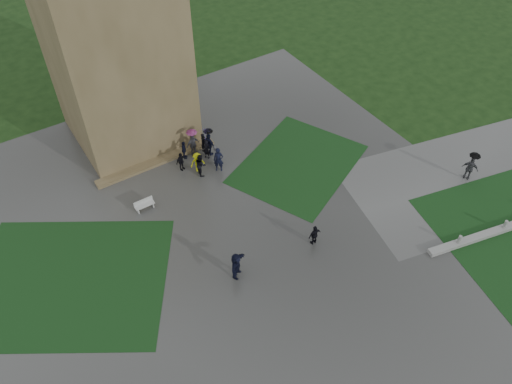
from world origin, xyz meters
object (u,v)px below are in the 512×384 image
bench (144,205)px  pedestrian_path (471,166)px  tower (108,21)px  pedestrian_mid (236,265)px  pedestrian_near (315,235)px

bench → pedestrian_path: (19.99, -9.45, 0.76)m
tower → pedestrian_mid: size_ratio=9.72×
bench → pedestrian_mid: size_ratio=0.70×
pedestrian_near → tower: bearing=-73.7°
tower → bench: tower is taller
pedestrian_mid → pedestrian_near: pedestrian_mid is taller
pedestrian_mid → tower: bearing=47.6°
tower → pedestrian_path: bearing=-45.2°
pedestrian_mid → pedestrian_path: bearing=-47.1°
tower → pedestrian_path: (17.45, -17.56, -7.83)m
tower → pedestrian_mid: 17.80m
tower → pedestrian_near: bearing=-73.0°
pedestrian_path → tower: bearing=134.8°
pedestrian_mid → pedestrian_path: 17.75m
pedestrian_mid → pedestrian_near: 5.26m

